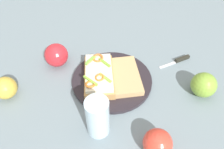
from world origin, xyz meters
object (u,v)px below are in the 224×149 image
apple_0 (5,88)px  apple_1 (56,55)px  apple_2 (158,143)px  sandwich (99,75)px  plate (112,80)px  drinking_glass (98,117)px  apple_3 (204,85)px  knife (179,60)px  bread_slice_side (125,76)px

apple_0 → apple_1: 0.20m
apple_0 → apple_2: (-0.47, -0.07, 0.00)m
sandwich → apple_1: apple_1 is taller
sandwich → apple_1: size_ratio=2.40×
plate → drinking_glass: 0.19m
sandwich → drinking_glass: (-0.09, 0.15, 0.03)m
apple_3 → drinking_glass: 0.35m
sandwich → knife: 0.30m
sandwich → apple_2: apple_2 is taller
plate → apple_0: size_ratio=3.79×
plate → apple_1: size_ratio=3.23×
bread_slice_side → apple_0: (0.29, 0.24, 0.01)m
drinking_glass → apple_0: bearing=7.7°
apple_3 → apple_1: bearing=14.6°
knife → bread_slice_side: bearing=-0.3°
apple_2 → drinking_glass: bearing=8.8°
bread_slice_side → apple_2: (-0.18, 0.17, 0.02)m
sandwich → apple_3: apple_3 is taller
plate → drinking_glass: bearing=108.7°
apple_1 → apple_2: 0.45m
bread_slice_side → apple_1: 0.25m
plate → apple_2: apple_2 is taller
apple_0 → knife: apple_0 is taller
sandwich → apple_3: 0.33m
apple_1 → drinking_glass: drinking_glass is taller
bread_slice_side → knife: bearing=-73.2°
drinking_glass → apple_3: bearing=-127.5°
apple_2 → drinking_glass: 0.16m
apple_0 → apple_2: bearing=-171.9°
drinking_glass → bread_slice_side: bearing=-83.1°
apple_2 → plate: bearing=-34.2°
apple_0 → plate: bearing=-139.4°
apple_3 → plate: bearing=20.3°
plate → apple_0: 0.33m
plate → apple_0: apple_0 is taller
apple_2 → sandwich: bearing=-26.1°
apple_2 → apple_1: bearing=-16.1°
plate → drinking_glass: (-0.06, 0.17, 0.06)m
apple_0 → apple_3: bearing=-148.8°
apple_3 → drinking_glass: bearing=52.5°
sandwich → apple_3: bearing=-102.5°
apple_2 → drinking_glass: (0.16, 0.02, 0.02)m
sandwich → knife: bearing=-75.1°
plate → apple_3: (-0.27, -0.10, 0.03)m
sandwich → drinking_glass: bearing=177.5°
apple_3 → apple_0: bearing=31.2°
apple_2 → apple_3: size_ratio=0.96×
drinking_glass → sandwich: bearing=-57.9°
apple_1 → bread_slice_side: bearing=-168.5°
apple_0 → apple_1: size_ratio=0.85×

